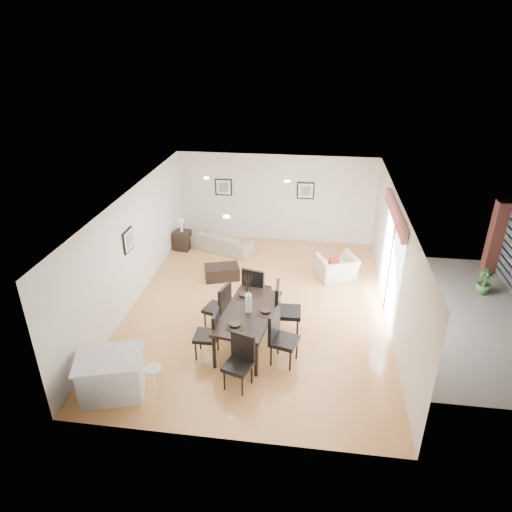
# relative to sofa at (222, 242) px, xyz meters

# --- Properties ---
(ground) EXTENTS (8.00, 8.00, 0.00)m
(ground) POSITION_rel_sofa_xyz_m (1.48, -2.97, -0.27)
(ground) COLOR tan
(ground) RESTS_ON ground
(wall_back) EXTENTS (6.00, 0.04, 2.70)m
(wall_back) POSITION_rel_sofa_xyz_m (1.48, 1.03, 1.08)
(wall_back) COLOR silver
(wall_back) RESTS_ON ground
(wall_front) EXTENTS (6.00, 0.04, 2.70)m
(wall_front) POSITION_rel_sofa_xyz_m (1.48, -6.97, 1.08)
(wall_front) COLOR silver
(wall_front) RESTS_ON ground
(wall_left) EXTENTS (0.04, 8.00, 2.70)m
(wall_left) POSITION_rel_sofa_xyz_m (-1.52, -2.97, 1.08)
(wall_left) COLOR silver
(wall_left) RESTS_ON ground
(wall_right) EXTENTS (0.04, 8.00, 2.70)m
(wall_right) POSITION_rel_sofa_xyz_m (4.48, -2.97, 1.08)
(wall_right) COLOR silver
(wall_right) RESTS_ON ground
(ceiling) EXTENTS (6.00, 8.00, 0.02)m
(ceiling) POSITION_rel_sofa_xyz_m (1.48, -2.97, 2.43)
(ceiling) COLOR white
(ceiling) RESTS_ON wall_back
(sofa) EXTENTS (2.00, 1.32, 0.54)m
(sofa) POSITION_rel_sofa_xyz_m (0.00, 0.00, 0.00)
(sofa) COLOR #9F9681
(sofa) RESTS_ON ground
(armchair) EXTENTS (1.22, 1.16, 0.63)m
(armchair) POSITION_rel_sofa_xyz_m (3.35, -1.29, 0.04)
(armchair) COLOR beige
(armchair) RESTS_ON ground
(courtyard_plant_b) EXTENTS (0.39, 0.39, 0.66)m
(courtyard_plant_b) POSITION_rel_sofa_xyz_m (6.98, -1.59, 0.06)
(courtyard_plant_b) COLOR #355B27
(courtyard_plant_b) RESTS_ON ground
(dining_table) EXTENTS (1.24, 2.07, 0.81)m
(dining_table) POSITION_rel_sofa_xyz_m (1.47, -4.43, 0.46)
(dining_table) COLOR black
(dining_table) RESTS_ON ground
(dining_chair_wnear) EXTENTS (0.47, 0.47, 1.05)m
(dining_chair_wnear) POSITION_rel_sofa_xyz_m (0.78, -4.92, 0.32)
(dining_chair_wnear) COLOR black
(dining_chair_wnear) RESTS_ON ground
(dining_chair_wfar) EXTENTS (0.62, 0.62, 1.10)m
(dining_chair_wfar) POSITION_rel_sofa_xyz_m (0.78, -3.98, 0.34)
(dining_chair_wfar) COLOR black
(dining_chair_wfar) RESTS_ON ground
(dining_chair_enear) EXTENTS (0.62, 0.62, 1.13)m
(dining_chair_enear) POSITION_rel_sofa_xyz_m (2.16, -4.90, 0.36)
(dining_chair_enear) COLOR black
(dining_chair_enear) RESTS_ON ground
(dining_chair_efar) EXTENTS (0.56, 0.56, 1.21)m
(dining_chair_efar) POSITION_rel_sofa_xyz_m (2.15, -3.95, 0.41)
(dining_chair_efar) COLOR black
(dining_chair_efar) RESTS_ON ground
(dining_chair_head) EXTENTS (0.60, 0.60, 1.05)m
(dining_chair_head) POSITION_rel_sofa_xyz_m (1.50, -5.65, 0.32)
(dining_chair_head) COLOR black
(dining_chair_head) RESTS_ON ground
(dining_chair_foot) EXTENTS (0.66, 0.66, 1.19)m
(dining_chair_foot) POSITION_rel_sofa_xyz_m (1.45, -3.23, 0.39)
(dining_chair_foot) COLOR black
(dining_chair_foot) RESTS_ON ground
(vase) EXTENTS (0.93, 1.52, 0.86)m
(vase) POSITION_rel_sofa_xyz_m (1.47, -4.43, 0.92)
(vase) COLOR white
(vase) RESTS_ON dining_table
(coffee_table) EXTENTS (1.02, 0.79, 0.36)m
(coffee_table) POSITION_rel_sofa_xyz_m (0.34, -1.71, -0.09)
(coffee_table) COLOR black
(coffee_table) RESTS_ON ground
(side_table) EXTENTS (0.49, 0.49, 0.59)m
(side_table) POSITION_rel_sofa_xyz_m (-1.20, -0.09, 0.02)
(side_table) COLOR black
(side_table) RESTS_ON ground
(table_lamp) EXTENTS (0.20, 0.20, 0.37)m
(table_lamp) POSITION_rel_sofa_xyz_m (-1.20, -0.09, 0.56)
(table_lamp) COLOR white
(table_lamp) RESTS_ON side_table
(cushion) EXTENTS (0.28, 0.22, 0.28)m
(cushion) POSITION_rel_sofa_xyz_m (3.26, -1.38, 0.23)
(cushion) COLOR maroon
(cushion) RESTS_ON armchair
(kitchen_island) EXTENTS (1.35, 1.17, 0.80)m
(kitchen_island) POSITION_rel_sofa_xyz_m (-0.75, -6.20, 0.14)
(kitchen_island) COLOR white
(kitchen_island) RESTS_ON ground
(bar_stool) EXTENTS (0.30, 0.30, 0.66)m
(bar_stool) POSITION_rel_sofa_xyz_m (0.05, -6.20, 0.29)
(bar_stool) COLOR silver
(bar_stool) RESTS_ON ground
(framed_print_back_left) EXTENTS (0.52, 0.04, 0.52)m
(framed_print_back_left) POSITION_rel_sofa_xyz_m (-0.12, 1.00, 1.38)
(framed_print_back_left) COLOR black
(framed_print_back_left) RESTS_ON wall_back
(framed_print_back_right) EXTENTS (0.52, 0.04, 0.52)m
(framed_print_back_right) POSITION_rel_sofa_xyz_m (2.38, 1.00, 1.38)
(framed_print_back_right) COLOR black
(framed_print_back_right) RESTS_ON wall_back
(framed_print_left_wall) EXTENTS (0.04, 0.52, 0.52)m
(framed_print_left_wall) POSITION_rel_sofa_xyz_m (-1.49, -3.17, 1.38)
(framed_print_left_wall) COLOR black
(framed_print_left_wall) RESTS_ON wall_left
(sliding_door) EXTENTS (0.12, 2.70, 2.57)m
(sliding_door) POSITION_rel_sofa_xyz_m (4.44, -2.67, 1.39)
(sliding_door) COLOR white
(sliding_door) RESTS_ON wall_right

